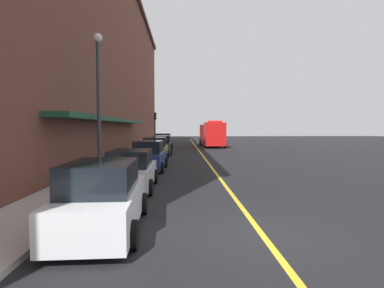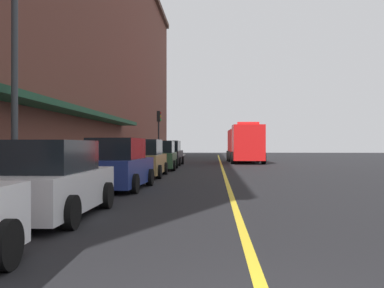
# 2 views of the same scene
# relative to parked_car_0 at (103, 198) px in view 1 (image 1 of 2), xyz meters

# --- Properties ---
(ground_plane) EXTENTS (112.00, 112.00, 0.00)m
(ground_plane) POSITION_rel_parked_car_0_xyz_m (3.91, 24.57, -0.82)
(ground_plane) COLOR black
(sidewalk_left) EXTENTS (2.40, 70.00, 0.15)m
(sidewalk_left) POSITION_rel_parked_car_0_xyz_m (-2.29, 24.57, -0.74)
(sidewalk_left) COLOR #ADA8A0
(sidewalk_left) RESTS_ON ground
(lane_center_stripe) EXTENTS (0.16, 70.00, 0.01)m
(lane_center_stripe) POSITION_rel_parked_car_0_xyz_m (3.91, 24.57, -0.81)
(lane_center_stripe) COLOR gold
(lane_center_stripe) RESTS_ON ground
(brick_building_left) EXTENTS (10.41, 64.00, 18.80)m
(brick_building_left) POSITION_rel_parked_car_0_xyz_m (-8.11, 23.56, 8.59)
(brick_building_left) COLOR brown
(brick_building_left) RESTS_ON ground
(parked_car_0) EXTENTS (2.09, 4.37, 1.75)m
(parked_car_0) POSITION_rel_parked_car_0_xyz_m (0.00, 0.00, 0.00)
(parked_car_0) COLOR silver
(parked_car_0) RESTS_ON ground
(parked_car_1) EXTENTS (2.00, 4.17, 1.65)m
(parked_car_1) POSITION_rel_parked_car_0_xyz_m (-0.12, 5.13, -0.04)
(parked_car_1) COLOR silver
(parked_car_1) RESTS_ON ground
(parked_car_2) EXTENTS (2.07, 4.22, 1.79)m
(parked_car_2) POSITION_rel_parked_car_0_xyz_m (0.02, 10.82, 0.01)
(parked_car_2) COLOR navy
(parked_car_2) RESTS_ON ground
(parked_car_3) EXTENTS (2.13, 4.53, 1.82)m
(parked_car_3) POSITION_rel_parked_car_0_xyz_m (-0.11, 16.67, 0.03)
(parked_car_3) COLOR #A5844C
(parked_car_3) RESTS_ON ground
(parked_car_4) EXTENTS (2.11, 4.48, 1.79)m
(parked_car_4) POSITION_rel_parked_car_0_xyz_m (0.02, 22.30, 0.02)
(parked_car_4) COLOR #2D5133
(parked_car_4) RESTS_ON ground
(parked_car_5) EXTENTS (2.10, 4.57, 1.88)m
(parked_car_5) POSITION_rel_parked_car_0_xyz_m (-0.14, 28.17, 0.05)
(parked_car_5) COLOR black
(parked_car_5) RESTS_ON ground
(fire_truck) EXTENTS (3.00, 8.56, 3.41)m
(fire_truck) POSITION_rel_parked_car_0_xyz_m (6.02, 33.24, 0.81)
(fire_truck) COLOR red
(fire_truck) RESTS_ON ground
(parking_meter_0) EXTENTS (0.14, 0.18, 1.33)m
(parking_meter_0) POSITION_rel_parked_car_0_xyz_m (-1.44, 2.62, 0.24)
(parking_meter_0) COLOR #4C4C51
(parking_meter_0) RESTS_ON sidewalk_left
(parking_meter_1) EXTENTS (0.14, 0.18, 1.33)m
(parking_meter_1) POSITION_rel_parked_car_0_xyz_m (-1.44, 3.48, 0.24)
(parking_meter_1) COLOR #4C4C51
(parking_meter_1) RESTS_ON sidewalk_left
(street_lamp_left) EXTENTS (0.44, 0.44, 6.94)m
(street_lamp_left) POSITION_rel_parked_car_0_xyz_m (-2.04, 7.45, 3.58)
(street_lamp_left) COLOR #33383D
(street_lamp_left) RESTS_ON sidewalk_left
(traffic_light_near) EXTENTS (0.38, 0.36, 4.30)m
(traffic_light_near) POSITION_rel_parked_car_0_xyz_m (-1.38, 31.69, 2.34)
(traffic_light_near) COLOR #232326
(traffic_light_near) RESTS_ON sidewalk_left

